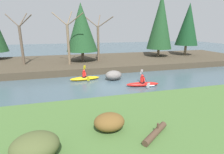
# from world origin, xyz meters

# --- Properties ---
(ground_plane) EXTENTS (90.00, 90.00, 0.00)m
(ground_plane) POSITION_xyz_m (0.00, 0.00, 0.00)
(ground_plane) COLOR #425660
(riverbank_near) EXTENTS (44.00, 6.29, 0.73)m
(riverbank_near) POSITION_xyz_m (0.00, -7.21, 0.37)
(riverbank_near) COLOR #476B33
(riverbank_near) RESTS_ON ground
(riverbank_far) EXTENTS (44.00, 10.59, 0.70)m
(riverbank_far) POSITION_xyz_m (0.00, 9.02, 0.35)
(riverbank_far) COLOR #473D2D
(riverbank_far) RESTS_ON ground
(conifer_tree_mid_left) EXTENTS (3.76, 3.76, 6.84)m
(conifer_tree_mid_left) POSITION_xyz_m (-1.14, 8.17, 4.74)
(conifer_tree_mid_left) COLOR brown
(conifer_tree_mid_left) RESTS_ON riverbank_far
(conifer_tree_centre) EXTENTS (3.52, 3.52, 8.64)m
(conifer_tree_centre) POSITION_xyz_m (9.99, 9.40, 5.56)
(conifer_tree_centre) COLOR #7A664C
(conifer_tree_centre) RESTS_ON riverbank_far
(conifer_tree_mid_right) EXTENTS (3.26, 3.26, 7.53)m
(conifer_tree_mid_right) POSITION_xyz_m (14.59, 9.45, 5.21)
(conifer_tree_mid_right) COLOR #7A664C
(conifer_tree_mid_right) RESTS_ON riverbank_far
(bare_tree_upstream) EXTENTS (3.14, 3.10, 5.65)m
(bare_tree_upstream) POSITION_xyz_m (-7.75, 7.77, 3.37)
(bare_tree_upstream) COLOR brown
(bare_tree_upstream) RESTS_ON riverbank_far
(bare_tree_mid_upstream) EXTENTS (3.24, 3.20, 5.84)m
(bare_tree_mid_upstream) POSITION_xyz_m (-2.78, 6.70, 3.46)
(bare_tree_mid_upstream) COLOR #7A664C
(bare_tree_mid_upstream) RESTS_ON riverbank_far
(bare_tree_mid_downstream) EXTENTS (3.12, 3.08, 5.61)m
(bare_tree_mid_downstream) POSITION_xyz_m (0.81, 7.92, 3.35)
(bare_tree_mid_downstream) COLOR brown
(bare_tree_mid_downstream) RESTS_ON riverbank_far
(shrub_clump_nearest) EXTENTS (1.47, 1.23, 0.80)m
(shrub_clump_nearest) POSITION_xyz_m (-4.32, -8.47, 1.13)
(shrub_clump_nearest) COLOR #4C562D
(shrub_clump_nearest) RESTS_ON riverbank_near
(shrub_clump_second) EXTENTS (1.23, 1.03, 0.67)m
(shrub_clump_second) POSITION_xyz_m (-1.72, -7.55, 1.07)
(shrub_clump_second) COLOR brown
(shrub_clump_second) RESTS_ON riverbank_near
(kayaker_lead) EXTENTS (2.80, 2.07, 1.20)m
(kayaker_lead) POSITION_xyz_m (2.92, -0.89, 0.20)
(kayaker_lead) COLOR red
(kayaker_lead) RESTS_ON ground
(kayaker_middle) EXTENTS (2.78, 2.07, 1.20)m
(kayaker_middle) POSITION_xyz_m (-1.61, 2.11, 0.22)
(kayaker_middle) COLOR yellow
(kayaker_middle) RESTS_ON ground
(boulder_midstream) EXTENTS (1.54, 1.21, 0.87)m
(boulder_midstream) POSITION_xyz_m (0.99, 1.57, 0.44)
(boulder_midstream) COLOR slate
(boulder_midstream) RESTS_ON ground
(driftwood_log) EXTENTS (1.44, 1.15, 0.44)m
(driftwood_log) POSITION_xyz_m (-0.17, -8.43, 0.86)
(driftwood_log) COLOR #4C3828
(driftwood_log) RESTS_ON riverbank_near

